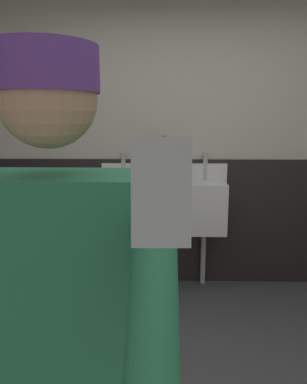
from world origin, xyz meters
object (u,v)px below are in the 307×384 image
object	(u,v)px
urinal_left	(123,206)
cell_phone	(161,192)
person	(58,323)
urinal_middle	(206,206)

from	to	relation	value
urinal_left	cell_phone	bearing A→B (deg)	-82.60
urinal_left	person	distance (m)	2.38
urinal_left	person	xyz separation A→B (m)	(0.10, -2.37, 0.24)
urinal_left	urinal_middle	xyz separation A→B (m)	(0.75, 0.00, 0.00)
person	cell_phone	size ratio (longest dim) A/B	15.52
urinal_left	cell_phone	xyz separation A→B (m)	(0.37, -2.87, 0.69)
urinal_left	cell_phone	size ratio (longest dim) A/B	11.27
urinal_left	cell_phone	world-z (taller)	cell_phone
person	urinal_left	bearing A→B (deg)	92.45
cell_phone	urinal_left	bearing A→B (deg)	96.23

